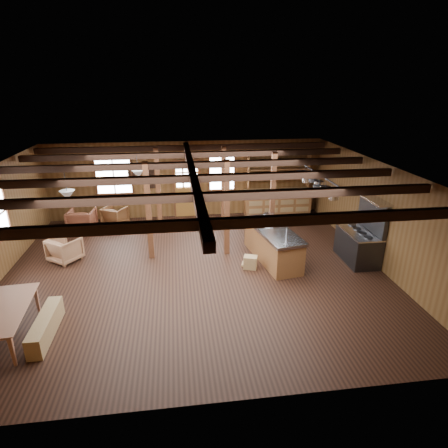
{
  "coord_description": "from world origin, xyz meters",
  "views": [
    {
      "loc": [
        -0.42,
        -9.02,
        4.81
      ],
      "look_at": [
        0.85,
        0.48,
        1.13
      ],
      "focal_mm": 30.0,
      "sensor_mm": 36.0,
      "label": 1
    }
  ],
  "objects": [
    {
      "name": "room",
      "position": [
        0.0,
        0.0,
        1.4
      ],
      "size": [
        10.04,
        9.04,
        2.84
      ],
      "color": "black",
      "rests_on": "ground"
    },
    {
      "name": "ceiling_joists",
      "position": [
        0.0,
        0.18,
        2.68
      ],
      "size": [
        9.8,
        8.82,
        0.18
      ],
      "color": "black",
      "rests_on": "ceiling"
    },
    {
      "name": "timber_posts",
      "position": [
        0.52,
        2.08,
        1.4
      ],
      "size": [
        3.95,
        2.35,
        2.8
      ],
      "color": "#4E2916",
      "rests_on": "floor"
    },
    {
      "name": "back_door",
      "position": [
        0.0,
        4.45,
        0.88
      ],
      "size": [
        1.02,
        0.08,
        2.15
      ],
      "color": "brown",
      "rests_on": "floor"
    },
    {
      "name": "window_back_left",
      "position": [
        -2.6,
        4.46,
        1.6
      ],
      "size": [
        1.32,
        0.06,
        1.32
      ],
      "color": "white",
      "rests_on": "wall_back"
    },
    {
      "name": "window_back_right",
      "position": [
        1.3,
        4.46,
        1.6
      ],
      "size": [
        1.02,
        0.06,
        1.32
      ],
      "color": "white",
      "rests_on": "wall_back"
    },
    {
      "name": "notice_boards",
      "position": [
        -1.5,
        4.46,
        1.64
      ],
      "size": [
        1.08,
        0.03,
        0.9
      ],
      "color": "beige",
      "rests_on": "wall_back"
    },
    {
      "name": "back_counter",
      "position": [
        3.4,
        4.2,
        0.6
      ],
      "size": [
        2.55,
        0.6,
        2.45
      ],
      "color": "brown",
      "rests_on": "floor"
    },
    {
      "name": "pendant_lamps",
      "position": [
        -2.25,
        1.0,
        2.25
      ],
      "size": [
        1.86,
        2.36,
        0.66
      ],
      "color": "#313134",
      "rests_on": "ceiling"
    },
    {
      "name": "pot_rack",
      "position": [
        3.27,
        0.35,
        2.27
      ],
      "size": [
        0.41,
        3.0,
        0.45
      ],
      "color": "#313134",
      "rests_on": "ceiling"
    },
    {
      "name": "kitchen_island",
      "position": [
        2.23,
        0.42,
        0.48
      ],
      "size": [
        1.28,
        2.61,
        1.2
      ],
      "rotation": [
        0.0,
        0.0,
        0.16
      ],
      "color": "brown",
      "rests_on": "floor"
    },
    {
      "name": "step_stool",
      "position": [
        1.5,
        -0.06,
        0.18
      ],
      "size": [
        0.47,
        0.4,
        0.36
      ],
      "primitive_type": "cube",
      "rotation": [
        0.0,
        0.0,
        -0.32
      ],
      "color": "olive",
      "rests_on": "floor"
    },
    {
      "name": "commercial_range",
      "position": [
        4.65,
        0.03,
        0.61
      ],
      "size": [
        0.79,
        1.52,
        1.88
      ],
      "color": "#313134",
      "rests_on": "floor"
    },
    {
      "name": "dining_table",
      "position": [
        -3.9,
        -2.35,
        0.34
      ],
      "size": [
        1.22,
        2.0,
        0.68
      ],
      "primitive_type": "imported",
      "rotation": [
        0.0,
        0.0,
        1.65
      ],
      "color": "#975F44",
      "rests_on": "floor"
    },
    {
      "name": "bench_aisle",
      "position": [
        -3.13,
        -2.35,
        0.21
      ],
      "size": [
        0.29,
        1.55,
        0.43
      ],
      "primitive_type": "cube",
      "color": "olive",
      "rests_on": "floor"
    },
    {
      "name": "armchair_a",
      "position": [
        -3.61,
        3.33,
        0.39
      ],
      "size": [
        0.89,
        0.92,
        0.78
      ],
      "primitive_type": "imported",
      "rotation": [
        0.0,
        0.0,
        3.07
      ],
      "color": "#5E2D1C",
      "rests_on": "floor"
    },
    {
      "name": "armchair_b",
      "position": [
        -2.59,
        3.8,
        0.34
      ],
      "size": [
        0.98,
        0.99,
        0.67
      ],
      "primitive_type": "imported",
      "rotation": [
        0.0,
        0.0,
        2.66
      ],
      "color": "brown",
      "rests_on": "floor"
    },
    {
      "name": "armchair_c",
      "position": [
        -3.61,
        1.09,
        0.35
      ],
      "size": [
        1.06,
        1.06,
        0.7
      ],
      "primitive_type": "imported",
      "rotation": [
        0.0,
        0.0,
        2.51
      ],
      "color": "#8C5F3F",
      "rests_on": "floor"
    },
    {
      "name": "counter_pot",
      "position": [
        2.29,
        1.16,
        1.03
      ],
      "size": [
        0.31,
        0.31,
        0.19
      ],
      "primitive_type": "cylinder",
      "color": "silver",
      "rests_on": "kitchen_island"
    },
    {
      "name": "bowl",
      "position": [
        2.17,
        0.71,
        0.97
      ],
      "size": [
        0.3,
        0.3,
        0.06
      ],
      "primitive_type": "imported",
      "rotation": [
        0.0,
        0.0,
        -0.2
      ],
      "color": "silver",
      "rests_on": "kitchen_island"
    }
  ]
}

